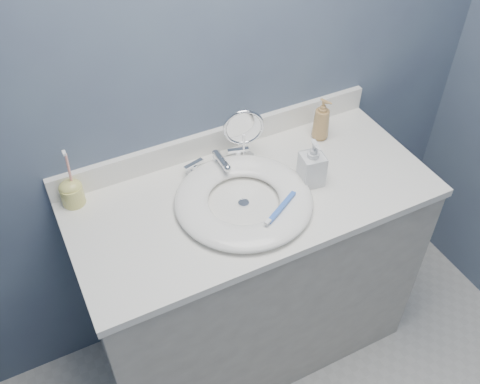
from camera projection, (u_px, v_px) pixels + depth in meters
back_wall at (215, 70)px, 1.73m from camera, size 2.20×0.02×2.40m
vanity_cabinet at (251, 278)px, 2.09m from camera, size 1.20×0.55×0.85m
countertop at (253, 197)px, 1.78m from camera, size 1.22×0.57×0.03m
backsplash at (219, 139)px, 1.91m from camera, size 1.22×0.02×0.09m
basin at (244, 200)px, 1.73m from camera, size 0.45×0.45×0.04m
drain at (244, 203)px, 1.74m from camera, size 0.04×0.04×0.01m
faucet at (218, 163)px, 1.85m from camera, size 0.25×0.13×0.07m
makeup_mirror at (244, 133)px, 1.82m from camera, size 0.14×0.08×0.21m
soap_bottle_amber at (322, 119)px, 1.94m from camera, size 0.08×0.08×0.17m
soap_bottle_clear at (312, 163)px, 1.76m from camera, size 0.09×0.09×0.17m
toothbrush_holder at (72, 192)px, 1.71m from camera, size 0.07×0.07×0.21m
toothbrush_lying at (281, 208)px, 1.66m from camera, size 0.16×0.10×0.02m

